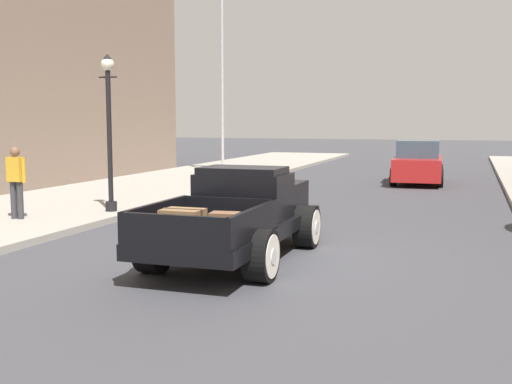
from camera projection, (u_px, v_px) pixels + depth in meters
name	position (u px, v px, depth m)	size (l,w,h in m)	color
ground_plane	(266.00, 256.00, 11.02)	(140.00, 140.00, 0.00)	#3D3D42
hotrod_truck_black	(242.00, 214.00, 10.95)	(2.21, 4.95, 1.58)	black
car_background_red	(418.00, 163.00, 23.69)	(2.03, 4.38, 1.65)	#AD1E1E
pedestrian_sidewalk_left	(16.00, 178.00, 14.14)	(0.53, 0.22, 1.65)	#333338
street_lamp_near	(109.00, 121.00, 15.22)	(0.50, 0.32, 3.85)	black
flagpole	(227.00, 38.00, 25.57)	(1.74, 0.16, 9.16)	#B2B2B7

